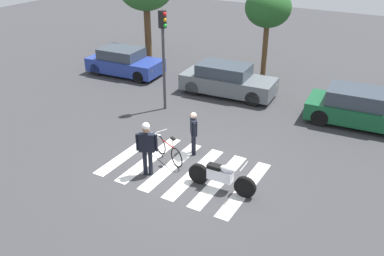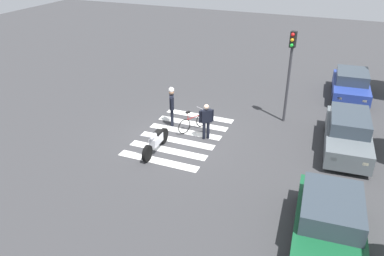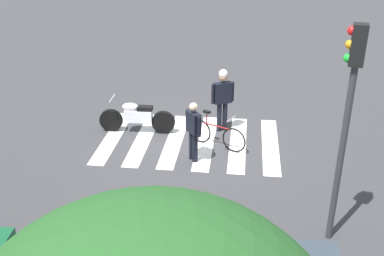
% 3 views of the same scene
% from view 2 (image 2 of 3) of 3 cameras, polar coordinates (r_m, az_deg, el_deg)
% --- Properties ---
extents(ground_plane, '(60.00, 60.00, 0.00)m').
position_cam_2_polar(ground_plane, '(16.98, -1.64, -1.19)').
color(ground_plane, '#38383A').
extents(police_motorcycle, '(2.23, 0.62, 1.06)m').
position_cam_2_polar(police_motorcycle, '(15.64, -5.42, -1.98)').
color(police_motorcycle, black).
rests_on(police_motorcycle, ground_plane).
extents(leaning_bicycle, '(1.61, 0.81, 1.01)m').
position_cam_2_polar(leaning_bicycle, '(17.32, 0.18, 0.86)').
color(leaning_bicycle, black).
rests_on(leaning_bicycle, ground_plane).
extents(officer_on_foot, '(0.64, 0.40, 1.89)m').
position_cam_2_polar(officer_on_foot, '(17.50, -3.04, 3.70)').
color(officer_on_foot, black).
rests_on(officer_on_foot, ground_plane).
extents(officer_by_motorcycle, '(0.44, 0.54, 1.61)m').
position_cam_2_polar(officer_by_motorcycle, '(16.38, 2.13, 1.26)').
color(officer_by_motorcycle, black).
rests_on(officer_by_motorcycle, ground_plane).
extents(crosswalk_stripes, '(4.95, 3.40, 0.01)m').
position_cam_2_polar(crosswalk_stripes, '(16.98, -1.64, -1.18)').
color(crosswalk_stripes, silver).
rests_on(crosswalk_stripes, ground_plane).
extents(car_blue_hatchback, '(4.10, 2.09, 1.42)m').
position_cam_2_polar(car_blue_hatchback, '(22.54, 22.55, 5.90)').
color(car_blue_hatchback, black).
rests_on(car_blue_hatchback, ground_plane).
extents(car_grey_coupe, '(4.52, 2.01, 1.48)m').
position_cam_2_polar(car_grey_coupe, '(16.94, 22.16, -0.70)').
color(car_grey_coupe, black).
rests_on(car_grey_coupe, ground_plane).
extents(car_green_compact, '(4.27, 2.17, 1.48)m').
position_cam_2_polar(car_green_compact, '(11.82, 19.74, -13.19)').
color(car_green_compact, black).
rests_on(car_green_compact, ground_plane).
extents(traffic_light_pole, '(0.35, 0.28, 4.27)m').
position_cam_2_polar(traffic_light_pole, '(17.81, 14.40, 9.34)').
color(traffic_light_pole, '#38383D').
rests_on(traffic_light_pole, ground_plane).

